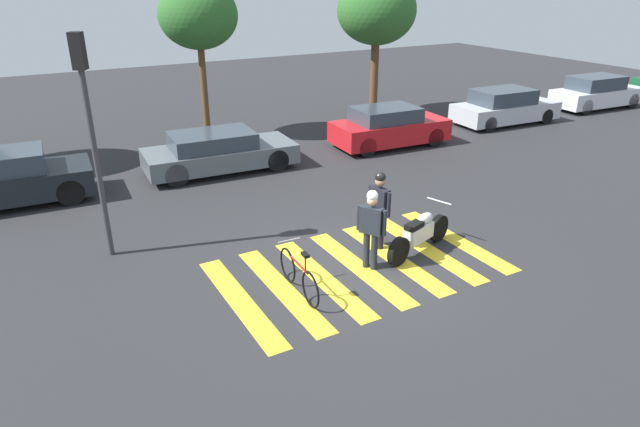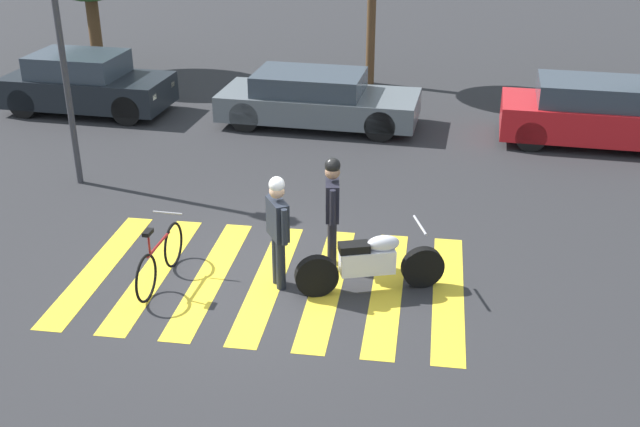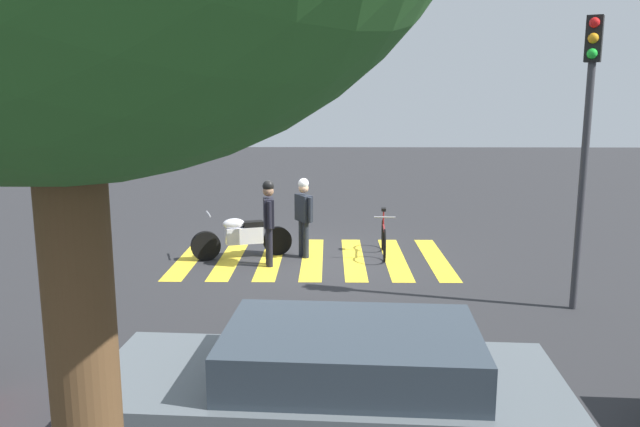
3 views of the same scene
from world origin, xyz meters
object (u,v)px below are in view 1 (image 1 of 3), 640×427
object	(u,v)px
police_motorcycle	(420,234)
officer_on_foot	(371,224)
traffic_light_pole	(89,115)
car_white_van	(597,93)
car_black_suv	(9,179)
car_grey_coupe	(218,152)
car_silver_sedan	(505,107)
car_red_convertible	(389,127)
leaning_bicycle	(299,275)
officer_by_motorcycle	(379,204)

from	to	relation	value
police_motorcycle	officer_on_foot	size ratio (longest dim) A/B	1.23
officer_on_foot	traffic_light_pole	distance (m)	6.10
police_motorcycle	car_white_van	size ratio (longest dim) A/B	0.48
car_black_suv	car_grey_coupe	world-z (taller)	car_black_suv
car_silver_sedan	car_red_convertible	bearing A→B (deg)	-177.04
leaning_bicycle	car_black_suv	bearing A→B (deg)	120.43
officer_on_foot	car_silver_sedan	xyz separation A→B (m)	(11.70, 7.49, -0.34)
officer_on_foot	car_grey_coupe	world-z (taller)	officer_on_foot
officer_on_foot	leaning_bicycle	bearing A→B (deg)	-174.63
car_silver_sedan	leaning_bicycle	bearing A→B (deg)	-150.38
car_black_suv	officer_on_foot	bearing A→B (deg)	-50.28
officer_on_foot	car_grey_coupe	bearing A→B (deg)	94.58
car_white_van	officer_on_foot	bearing A→B (deg)	-156.90
car_black_suv	car_white_van	xyz separation A→B (m)	(23.86, -0.23, -0.00)
officer_on_foot	car_red_convertible	size ratio (longest dim) A/B	0.42
car_red_convertible	traffic_light_pole	size ratio (longest dim) A/B	0.89
car_grey_coupe	traffic_light_pole	xyz separation A→B (m)	(-4.04, -4.20, 2.52)
car_grey_coupe	car_white_van	distance (m)	18.08
police_motorcycle	car_grey_coupe	xyz separation A→B (m)	(-1.95, 7.48, 0.16)
officer_on_foot	car_black_suv	xyz separation A→B (m)	(-6.38, 7.69, -0.31)
traffic_light_pole	car_red_convertible	bearing A→B (deg)	20.49
police_motorcycle	car_silver_sedan	bearing A→B (deg)	35.71
car_red_convertible	traffic_light_pole	xyz separation A→B (m)	(-10.30, -3.85, 2.46)
leaning_bicycle	officer_on_foot	world-z (taller)	officer_on_foot
officer_by_motorcycle	car_red_convertible	bearing A→B (deg)	52.52
police_motorcycle	leaning_bicycle	size ratio (longest dim) A/B	1.22
police_motorcycle	traffic_light_pole	bearing A→B (deg)	151.32
leaning_bicycle	officer_on_foot	distance (m)	1.89
car_silver_sedan	car_white_van	xyz separation A→B (m)	(5.78, -0.04, 0.03)
car_red_convertible	traffic_light_pole	bearing A→B (deg)	-159.51
officer_on_foot	car_grey_coupe	xyz separation A→B (m)	(-0.60, 7.54, -0.39)
leaning_bicycle	car_silver_sedan	size ratio (longest dim) A/B	0.39
leaning_bicycle	car_silver_sedan	distance (m)	15.50
car_red_convertible	car_white_van	xyz separation A→B (m)	(11.83, 0.27, 0.02)
car_black_suv	car_red_convertible	bearing A→B (deg)	-2.41
car_grey_coupe	car_silver_sedan	world-z (taller)	car_silver_sedan
officer_by_motorcycle	car_grey_coupe	xyz separation A→B (m)	(-1.30, 6.82, -0.43)
officer_by_motorcycle	car_black_suv	world-z (taller)	officer_by_motorcycle
leaning_bicycle	car_white_van	distance (m)	20.71
leaning_bicycle	traffic_light_pole	size ratio (longest dim) A/B	0.38
car_black_suv	traffic_light_pole	size ratio (longest dim) A/B	0.87
car_white_van	traffic_light_pole	distance (m)	22.64
car_white_van	traffic_light_pole	world-z (taller)	traffic_light_pole
car_silver_sedan	car_grey_coupe	bearing A→B (deg)	179.79
police_motorcycle	car_white_van	distance (m)	17.75
police_motorcycle	car_grey_coupe	distance (m)	7.74
leaning_bicycle	car_white_van	xyz separation A→B (m)	(19.25, 7.62, 0.31)
police_motorcycle	car_white_van	world-z (taller)	car_white_van
car_grey_coupe	officer_by_motorcycle	bearing A→B (deg)	-79.21
officer_on_foot	officer_by_motorcycle	size ratio (longest dim) A/B	0.97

